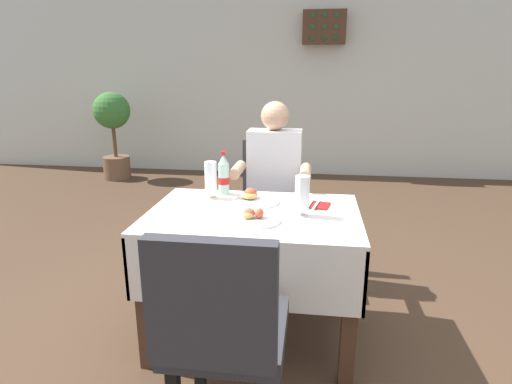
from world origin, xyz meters
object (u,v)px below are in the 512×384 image
(main_dining_table, at_px, (253,243))
(chair_far_diner_seat, at_px, (269,201))
(wall_bottle_rack, at_px, (324,27))
(cola_bottle_primary, at_px, (224,176))
(napkin_cutlery_set, at_px, (313,205))
(plate_far_diner, at_px, (254,198))
(beer_glass_middle, at_px, (211,179))
(potted_plant_corner, at_px, (113,126))
(plate_near_camera, at_px, (256,218))
(chair_near_camera_side, at_px, (223,330))
(beer_glass_left, at_px, (302,196))
(seated_diner_far, at_px, (274,184))

(main_dining_table, bearing_deg, chair_far_diner_seat, 90.00)
(wall_bottle_rack, bearing_deg, cola_bottle_primary, -99.64)
(napkin_cutlery_set, relative_size, wall_bottle_rack, 0.35)
(plate_far_diner, bearing_deg, chair_far_diner_seat, 87.73)
(plate_far_diner, xyz_separation_m, beer_glass_middle, (-0.25, 0.04, 0.09))
(main_dining_table, distance_m, plate_far_diner, 0.27)
(wall_bottle_rack, bearing_deg, main_dining_table, -95.67)
(plate_far_diner, relative_size, potted_plant_corner, 0.22)
(cola_bottle_primary, xyz_separation_m, wall_bottle_rack, (0.61, 3.57, 1.15))
(main_dining_table, bearing_deg, napkin_cutlery_set, 26.05)
(plate_near_camera, bearing_deg, beer_glass_middle, 131.60)
(chair_near_camera_side, height_order, beer_glass_left, chair_near_camera_side)
(seated_diner_far, height_order, plate_far_diner, seated_diner_far)
(beer_glass_left, height_order, beer_glass_middle, beer_glass_middle)
(beer_glass_middle, bearing_deg, cola_bottle_primary, 59.01)
(plate_far_diner, distance_m, wall_bottle_rack, 3.92)
(plate_near_camera, bearing_deg, main_dining_table, 103.46)
(chair_far_diner_seat, height_order, cola_bottle_primary, cola_bottle_primary)
(seated_diner_far, xyz_separation_m, plate_far_diner, (-0.07, -0.50, 0.05))
(main_dining_table, relative_size, napkin_cutlery_set, 5.63)
(main_dining_table, height_order, potted_plant_corner, potted_plant_corner)
(chair_far_diner_seat, xyz_separation_m, cola_bottle_primary, (-0.22, -0.48, 0.30))
(beer_glass_left, bearing_deg, seated_diner_far, 106.73)
(plate_near_camera, xyz_separation_m, beer_glass_middle, (-0.31, 0.35, 0.10))
(plate_far_diner, bearing_deg, cola_bottle_primary, 146.87)
(beer_glass_left, height_order, potted_plant_corner, potted_plant_corner)
(seated_diner_far, relative_size, plate_near_camera, 5.72)
(main_dining_table, xyz_separation_m, plate_far_diner, (-0.02, 0.18, 0.20))
(main_dining_table, relative_size, wall_bottle_rack, 1.97)
(plate_near_camera, distance_m, potted_plant_corner, 4.24)
(main_dining_table, relative_size, seated_diner_far, 0.88)
(chair_near_camera_side, relative_size, cola_bottle_primary, 3.75)
(plate_far_diner, relative_size, beer_glass_left, 1.24)
(chair_near_camera_side, distance_m, potted_plant_corner, 4.77)
(plate_near_camera, relative_size, plate_far_diner, 0.85)
(plate_far_diner, bearing_deg, seated_diner_far, 82.45)
(chair_far_diner_seat, bearing_deg, chair_near_camera_side, -90.00)
(cola_bottle_primary, distance_m, potted_plant_corner, 3.74)
(cola_bottle_primary, relative_size, napkin_cutlery_set, 1.32)
(napkin_cutlery_set, bearing_deg, seated_diner_far, 117.31)
(wall_bottle_rack, bearing_deg, plate_far_diner, -96.31)
(plate_near_camera, bearing_deg, wall_bottle_rack, 84.98)
(wall_bottle_rack, bearing_deg, chair_far_diner_seat, -97.10)
(main_dining_table, relative_size, beer_glass_left, 5.29)
(napkin_cutlery_set, bearing_deg, plate_near_camera, -133.88)
(napkin_cutlery_set, height_order, potted_plant_corner, potted_plant_corner)
(chair_far_diner_seat, bearing_deg, beer_glass_middle, -115.98)
(wall_bottle_rack, bearing_deg, beer_glass_left, -91.95)
(chair_near_camera_side, xyz_separation_m, cola_bottle_primary, (-0.22, 1.09, 0.30))
(potted_plant_corner, relative_size, wall_bottle_rack, 2.12)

